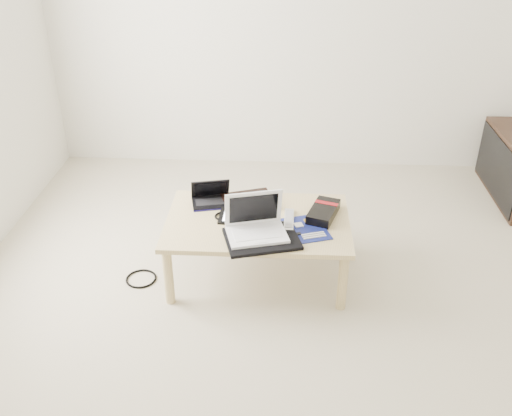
# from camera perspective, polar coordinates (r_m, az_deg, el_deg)

# --- Properties ---
(ground) EXTENTS (4.00, 4.00, 0.00)m
(ground) POSITION_cam_1_polar(r_m,az_deg,el_deg) (3.38, 3.51, -10.01)
(ground) COLOR #BFB39A
(ground) RESTS_ON ground
(room_shell) EXTENTS (4.20, 4.20, 2.70)m
(room_shell) POSITION_cam_1_polar(r_m,az_deg,el_deg) (2.64, 4.68, 19.13)
(room_shell) COLOR silver
(room_shell) RESTS_ON ground
(coffee_table) EXTENTS (1.10, 0.70, 0.40)m
(coffee_table) POSITION_cam_1_polar(r_m,az_deg,el_deg) (3.44, 0.16, -1.90)
(coffee_table) COLOR tan
(coffee_table) RESTS_ON ground
(book) EXTENTS (0.37, 0.34, 0.03)m
(book) POSITION_cam_1_polar(r_m,az_deg,el_deg) (3.58, -0.74, 0.64)
(book) COLOR black
(book) RESTS_ON coffee_table
(netbook) EXTENTS (0.27, 0.22, 0.16)m
(netbook) POSITION_cam_1_polar(r_m,az_deg,el_deg) (3.59, -4.51, 1.00)
(netbook) COLOR black
(netbook) RESTS_ON coffee_table
(tablet) EXTENTS (0.28, 0.22, 0.02)m
(tablet) POSITION_cam_1_polar(r_m,az_deg,el_deg) (3.45, -1.36, -0.74)
(tablet) COLOR black
(tablet) RESTS_ON coffee_table
(remote) EXTENTS (0.06, 0.25, 0.02)m
(remote) POSITION_cam_1_polar(r_m,az_deg,el_deg) (3.40, 3.31, -1.22)
(remote) COLOR #B8B8BD
(remote) RESTS_ON coffee_table
(neoprene_sleeve) EXTENTS (0.47, 0.39, 0.02)m
(neoprene_sleeve) POSITION_cam_1_polar(r_m,az_deg,el_deg) (3.22, 0.59, -3.10)
(neoprene_sleeve) COLOR black
(neoprene_sleeve) RESTS_ON coffee_table
(white_laptop) EXTENTS (0.38, 0.31, 0.24)m
(white_laptop) POSITION_cam_1_polar(r_m,az_deg,el_deg) (3.23, -0.02, -1.74)
(white_laptop) COLOR white
(white_laptop) RESTS_ON neoprene_sleeve
(motherboard) EXTENTS (0.31, 0.35, 0.01)m
(motherboard) POSITION_cam_1_polar(r_m,az_deg,el_deg) (3.34, 5.00, -2.08)
(motherboard) COLOR #0C0F4E
(motherboard) RESTS_ON coffee_table
(gpu_box) EXTENTS (0.22, 0.31, 0.06)m
(gpu_box) POSITION_cam_1_polar(r_m,az_deg,el_deg) (3.46, 6.75, -0.39)
(gpu_box) COLOR black
(gpu_box) RESTS_ON coffee_table
(cable_coil) EXTENTS (0.11, 0.11, 0.01)m
(cable_coil) POSITION_cam_1_polar(r_m,az_deg,el_deg) (3.45, -3.30, -0.82)
(cable_coil) COLOR black
(cable_coil) RESTS_ON coffee_table
(floor_cable_coil) EXTENTS (0.21, 0.21, 0.01)m
(floor_cable_coil) POSITION_cam_1_polar(r_m,az_deg,el_deg) (3.66, -11.41, -6.94)
(floor_cable_coil) COLOR black
(floor_cable_coil) RESTS_ON ground
(floor_cable_trail) EXTENTS (0.14, 0.37, 0.01)m
(floor_cable_trail) POSITION_cam_1_polar(r_m,az_deg,el_deg) (3.70, -8.91, -6.27)
(floor_cable_trail) COLOR black
(floor_cable_trail) RESTS_ON ground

